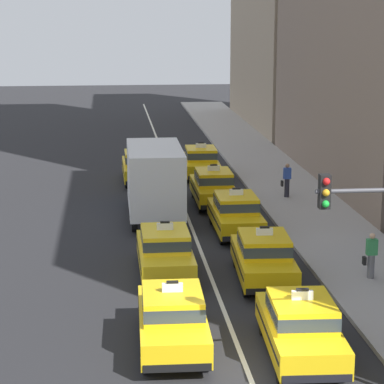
# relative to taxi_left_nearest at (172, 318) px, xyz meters

# --- Properties ---
(ground_plane) EXTENTS (160.00, 160.00, 0.00)m
(ground_plane) POSITION_rel_taxi_left_nearest_xyz_m (1.80, -2.18, -0.88)
(ground_plane) COLOR #232326
(lane_stripe_left_right) EXTENTS (0.14, 80.00, 0.01)m
(lane_stripe_left_right) POSITION_rel_taxi_left_nearest_xyz_m (1.80, 17.82, -0.87)
(lane_stripe_left_right) COLOR silver
(lane_stripe_left_right) RESTS_ON ground
(sidewalk_curb) EXTENTS (4.00, 90.00, 0.15)m
(sidewalk_curb) POSITION_rel_taxi_left_nearest_xyz_m (7.40, 12.82, -0.80)
(sidewalk_curb) COLOR #9E9993
(sidewalk_curb) RESTS_ON ground
(taxi_left_nearest) EXTENTS (1.92, 4.60, 1.96)m
(taxi_left_nearest) POSITION_rel_taxi_left_nearest_xyz_m (0.00, 0.00, 0.00)
(taxi_left_nearest) COLOR black
(taxi_left_nearest) RESTS_ON ground
(taxi_left_second) EXTENTS (1.84, 4.57, 1.96)m
(taxi_left_second) POSITION_rel_taxi_left_nearest_xyz_m (0.24, 6.26, 0.00)
(taxi_left_second) COLOR black
(taxi_left_second) RESTS_ON ground
(box_truck_left_third) EXTENTS (2.33, 6.97, 3.27)m
(box_truck_left_third) POSITION_rel_taxi_left_nearest_xyz_m (0.34, 14.41, 0.90)
(box_truck_left_third) COLOR black
(box_truck_left_third) RESTS_ON ground
(taxi_left_fourth) EXTENTS (1.85, 4.57, 1.96)m
(taxi_left_fourth) POSITION_rel_taxi_left_nearest_xyz_m (0.02, 21.90, 0.00)
(taxi_left_fourth) COLOR black
(taxi_left_fourth) RESTS_ON ground
(taxi_right_nearest) EXTENTS (2.01, 4.64, 1.96)m
(taxi_right_nearest) POSITION_rel_taxi_left_nearest_xyz_m (3.34, -0.94, 0.00)
(taxi_right_nearest) COLOR black
(taxi_right_nearest) RESTS_ON ground
(taxi_right_second) EXTENTS (2.03, 4.64, 1.96)m
(taxi_right_second) POSITION_rel_taxi_left_nearest_xyz_m (3.52, 5.25, 0.00)
(taxi_right_second) COLOR black
(taxi_right_second) RESTS_ON ground
(taxi_right_third) EXTENTS (1.82, 4.56, 1.96)m
(taxi_right_third) POSITION_rel_taxi_left_nearest_xyz_m (3.50, 11.27, 0.00)
(taxi_right_third) COLOR black
(taxi_right_third) RESTS_ON ground
(taxi_right_fourth) EXTENTS (1.83, 4.56, 1.96)m
(taxi_right_fourth) POSITION_rel_taxi_left_nearest_xyz_m (3.24, 16.40, 0.00)
(taxi_right_fourth) COLOR black
(taxi_right_fourth) RESTS_ON ground
(taxi_right_fifth) EXTENTS (1.93, 4.60, 1.96)m
(taxi_right_fifth) POSITION_rel_taxi_left_nearest_xyz_m (3.37, 22.83, 0.00)
(taxi_right_fifth) COLOR black
(taxi_right_fifth) RESTS_ON ground
(pedestrian_near_crosswalk) EXTENTS (0.47, 0.24, 1.64)m
(pedestrian_near_crosswalk) POSITION_rel_taxi_left_nearest_xyz_m (6.90, 17.00, 0.09)
(pedestrian_near_crosswalk) COLOR #23232D
(pedestrian_near_crosswalk) RESTS_ON sidewalk_curb
(pedestrian_mid_block) EXTENTS (0.47, 0.24, 1.58)m
(pedestrian_mid_block) POSITION_rel_taxi_left_nearest_xyz_m (7.12, 4.78, 0.06)
(pedestrian_mid_block) COLOR slate
(pedestrian_mid_block) RESTS_ON sidewalk_curb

